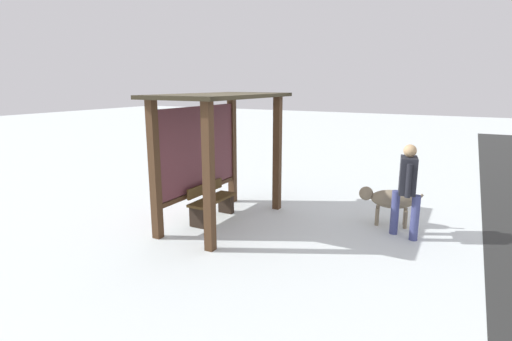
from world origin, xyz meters
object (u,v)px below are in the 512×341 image
object	(u,v)px
bench_left_inside	(212,203)
dog	(388,199)
person_walking	(407,184)
bus_shelter	(213,133)

from	to	relation	value
bench_left_inside	dog	bearing A→B (deg)	-66.75
bench_left_inside	person_walking	size ratio (longest dim) A/B	0.71
bus_shelter	bench_left_inside	bearing A→B (deg)	90.00
bus_shelter	bench_left_inside	xyz separation A→B (m)	(0.00, 0.06, -1.37)
dog	bench_left_inside	bearing A→B (deg)	113.25
bench_left_inside	dog	world-z (taller)	bench_left_inside
bus_shelter	person_walking	xyz separation A→B (m)	(0.84, -3.38, -0.75)
bench_left_inside	bus_shelter	bearing A→B (deg)	-90.00
dog	bus_shelter	bearing A→B (deg)	113.70
bench_left_inside	person_walking	distance (m)	3.60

